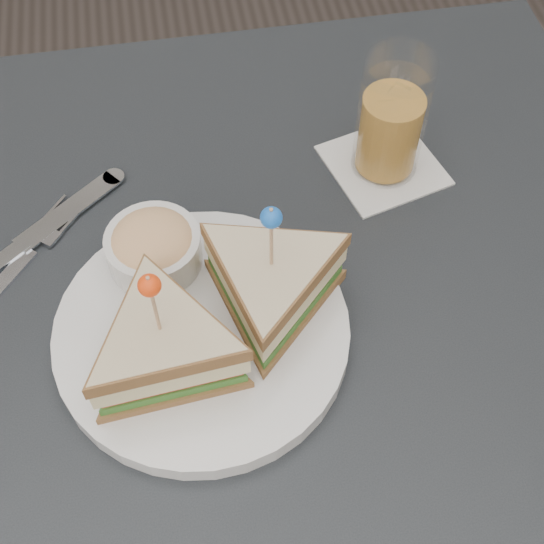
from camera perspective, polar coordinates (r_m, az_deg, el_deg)
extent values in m
plane|color=#3F3833|center=(1.38, -0.36, -19.57)|extent=(3.50, 3.50, 0.00)
cube|color=black|center=(0.70, -0.67, -3.80)|extent=(0.80, 0.80, 0.03)
cylinder|color=black|center=(1.24, -19.42, -1.10)|extent=(0.04, 0.04, 0.72)
cylinder|color=black|center=(1.27, 12.65, 3.32)|extent=(0.04, 0.04, 0.72)
cylinder|color=silver|center=(0.67, -5.27, -4.70)|extent=(0.34, 0.34, 0.02)
cylinder|color=silver|center=(0.66, -5.34, -4.27)|extent=(0.34, 0.34, 0.00)
cylinder|color=tan|center=(0.57, -8.81, -2.73)|extent=(0.00, 0.00, 0.08)
sphere|color=#E73B0E|center=(0.54, -9.22, -1.01)|extent=(0.02, 0.02, 0.02)
cylinder|color=tan|center=(0.59, -0.05, 2.27)|extent=(0.00, 0.00, 0.08)
sphere|color=blue|center=(0.57, -0.06, 4.12)|extent=(0.02, 0.02, 0.02)
cylinder|color=silver|center=(0.69, -8.85, 1.60)|extent=(0.11, 0.11, 0.04)
ellipsoid|color=#E0B772|center=(0.68, -9.00, 2.26)|extent=(0.10, 0.10, 0.03)
cube|color=white|center=(0.77, -16.76, 2.70)|extent=(0.03, 0.03, 0.00)
cube|color=silver|center=(0.78, -15.11, 4.46)|extent=(0.11, 0.09, 0.00)
cylinder|color=silver|center=(0.80, -11.83, 7.02)|extent=(0.03, 0.03, 0.00)
cube|color=silver|center=(0.80, 8.38, 7.96)|extent=(0.13, 0.13, 0.00)
cylinder|color=#B47E32|center=(0.77, 8.81, 10.35)|extent=(0.07, 0.07, 0.09)
cylinder|color=white|center=(0.76, 9.02, 11.47)|extent=(0.08, 0.08, 0.13)
cube|color=white|center=(0.75, 9.52, 12.99)|extent=(0.02, 0.02, 0.02)
cube|color=white|center=(0.74, 8.64, 11.78)|extent=(0.02, 0.02, 0.02)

